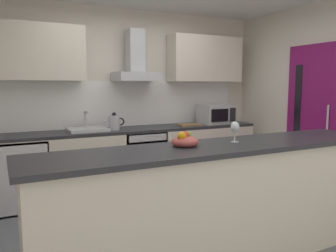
{
  "coord_description": "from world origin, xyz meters",
  "views": [
    {
      "loc": [
        -1.7,
        -2.95,
        1.5
      ],
      "look_at": [
        -0.02,
        0.36,
        1.05
      ],
      "focal_mm": 35.93,
      "sensor_mm": 36.0,
      "label": 1
    }
  ],
  "objects_px": {
    "microwave": "(216,114)",
    "refrigerator": "(22,174)",
    "sink": "(87,129)",
    "kettle": "(114,122)",
    "range_hood": "(136,65)",
    "chopping_board": "(189,125)",
    "oven": "(140,159)",
    "wine_glass": "(235,128)",
    "fruit_bowl": "(185,141)"
  },
  "relations": [
    {
      "from": "microwave",
      "to": "refrigerator",
      "type": "bearing_deg",
      "value": 179.49
    },
    {
      "from": "microwave",
      "to": "sink",
      "type": "relative_size",
      "value": 1.0
    },
    {
      "from": "kettle",
      "to": "range_hood",
      "type": "height_order",
      "value": "range_hood"
    },
    {
      "from": "chopping_board",
      "to": "microwave",
      "type": "bearing_deg",
      "value": -0.5
    },
    {
      "from": "oven",
      "to": "range_hood",
      "type": "height_order",
      "value": "range_hood"
    },
    {
      "from": "kettle",
      "to": "wine_glass",
      "type": "distance_m",
      "value": 2.1
    },
    {
      "from": "range_hood",
      "to": "fruit_bowl",
      "type": "distance_m",
      "value": 2.36
    },
    {
      "from": "wine_glass",
      "to": "fruit_bowl",
      "type": "relative_size",
      "value": 0.81
    },
    {
      "from": "range_hood",
      "to": "refrigerator",
      "type": "bearing_deg",
      "value": -175.14
    },
    {
      "from": "chopping_board",
      "to": "fruit_bowl",
      "type": "bearing_deg",
      "value": -121.32
    },
    {
      "from": "oven",
      "to": "sink",
      "type": "distance_m",
      "value": 0.87
    },
    {
      "from": "chopping_board",
      "to": "refrigerator",
      "type": "bearing_deg",
      "value": 179.49
    },
    {
      "from": "oven",
      "to": "sink",
      "type": "relative_size",
      "value": 1.6
    },
    {
      "from": "refrigerator",
      "to": "kettle",
      "type": "distance_m",
      "value": 1.3
    },
    {
      "from": "refrigerator",
      "to": "microwave",
      "type": "xyz_separation_m",
      "value": [
        2.83,
        -0.03,
        0.62
      ]
    },
    {
      "from": "fruit_bowl",
      "to": "chopping_board",
      "type": "height_order",
      "value": "fruit_bowl"
    },
    {
      "from": "wine_glass",
      "to": "kettle",
      "type": "bearing_deg",
      "value": 101.36
    },
    {
      "from": "oven",
      "to": "chopping_board",
      "type": "bearing_deg",
      "value": -1.72
    },
    {
      "from": "sink",
      "to": "range_hood",
      "type": "height_order",
      "value": "range_hood"
    },
    {
      "from": "kettle",
      "to": "wine_glass",
      "type": "xyz_separation_m",
      "value": [
        0.41,
        -2.06,
        0.13
      ]
    },
    {
      "from": "microwave",
      "to": "range_hood",
      "type": "bearing_deg",
      "value": 172.95
    },
    {
      "from": "kettle",
      "to": "range_hood",
      "type": "relative_size",
      "value": 0.4
    },
    {
      "from": "microwave",
      "to": "kettle",
      "type": "relative_size",
      "value": 1.73
    },
    {
      "from": "refrigerator",
      "to": "microwave",
      "type": "height_order",
      "value": "microwave"
    },
    {
      "from": "wine_glass",
      "to": "microwave",
      "type": "bearing_deg",
      "value": 58.84
    },
    {
      "from": "oven",
      "to": "refrigerator",
      "type": "relative_size",
      "value": 0.94
    },
    {
      "from": "microwave",
      "to": "sink",
      "type": "bearing_deg",
      "value": 178.89
    },
    {
      "from": "wine_glass",
      "to": "range_hood",
      "type": "bearing_deg",
      "value": 90.67
    },
    {
      "from": "refrigerator",
      "to": "range_hood",
      "type": "distance_m",
      "value": 2.07
    },
    {
      "from": "sink",
      "to": "kettle",
      "type": "bearing_deg",
      "value": -7.25
    },
    {
      "from": "refrigerator",
      "to": "kettle",
      "type": "relative_size",
      "value": 2.94
    },
    {
      "from": "oven",
      "to": "chopping_board",
      "type": "relative_size",
      "value": 2.35
    },
    {
      "from": "wine_glass",
      "to": "chopping_board",
      "type": "distance_m",
      "value": 2.22
    },
    {
      "from": "sink",
      "to": "chopping_board",
      "type": "relative_size",
      "value": 1.47
    },
    {
      "from": "refrigerator",
      "to": "kettle",
      "type": "bearing_deg",
      "value": -1.52
    },
    {
      "from": "refrigerator",
      "to": "microwave",
      "type": "relative_size",
      "value": 1.7
    },
    {
      "from": "microwave",
      "to": "range_hood",
      "type": "relative_size",
      "value": 0.69
    },
    {
      "from": "range_hood",
      "to": "chopping_board",
      "type": "bearing_deg",
      "value": -10.96
    },
    {
      "from": "refrigerator",
      "to": "chopping_board",
      "type": "height_order",
      "value": "chopping_board"
    },
    {
      "from": "oven",
      "to": "kettle",
      "type": "height_order",
      "value": "kettle"
    },
    {
      "from": "microwave",
      "to": "range_hood",
      "type": "height_order",
      "value": "range_hood"
    },
    {
      "from": "sink",
      "to": "chopping_board",
      "type": "height_order",
      "value": "sink"
    },
    {
      "from": "oven",
      "to": "kettle",
      "type": "bearing_deg",
      "value": -175.03
    },
    {
      "from": "kettle",
      "to": "refrigerator",
      "type": "bearing_deg",
      "value": 178.48
    },
    {
      "from": "range_hood",
      "to": "oven",
      "type": "bearing_deg",
      "value": -90.0
    },
    {
      "from": "sink",
      "to": "kettle",
      "type": "xyz_separation_m",
      "value": [
        0.35,
        -0.04,
        0.08
      ]
    },
    {
      "from": "fruit_bowl",
      "to": "microwave",
      "type": "bearing_deg",
      "value": 49.76
    },
    {
      "from": "kettle",
      "to": "fruit_bowl",
      "type": "bearing_deg",
      "value": -91.8
    },
    {
      "from": "refrigerator",
      "to": "sink",
      "type": "height_order",
      "value": "sink"
    },
    {
      "from": "refrigerator",
      "to": "range_hood",
      "type": "height_order",
      "value": "range_hood"
    }
  ]
}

